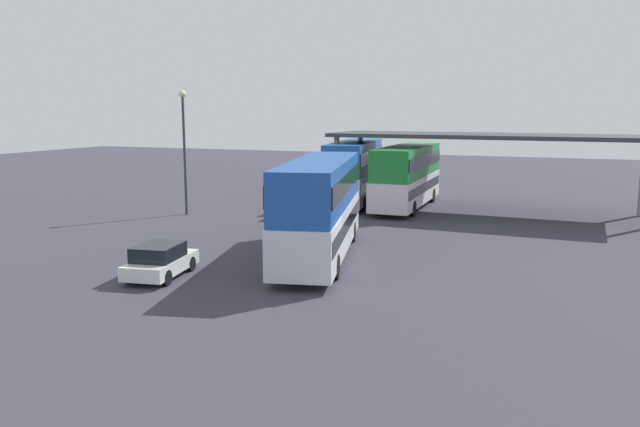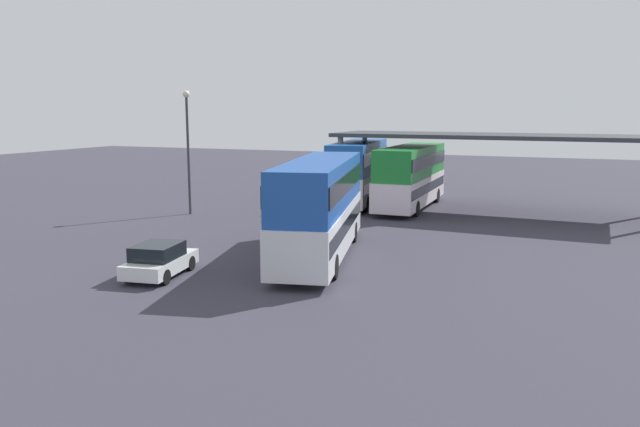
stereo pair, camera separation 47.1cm
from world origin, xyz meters
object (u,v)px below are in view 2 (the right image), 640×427
at_px(double_decker_near_canopy, 359,170).
at_px(double_decker_mid_row, 411,174).
at_px(double_decker_main, 320,205).
at_px(lamppost_tall, 188,137).
at_px(parked_hatchback, 159,260).

distance_m(double_decker_near_canopy, double_decker_mid_row, 4.02).
height_order(double_decker_main, double_decker_near_canopy, double_decker_main).
xyz_separation_m(double_decker_mid_row, lamppost_tall, (-12.43, -7.69, 2.60)).
relative_size(double_decker_main, double_decker_mid_row, 1.10).
distance_m(double_decker_main, double_decker_mid_row, 15.50).
height_order(parked_hatchback, double_decker_near_canopy, double_decker_near_canopy).
relative_size(double_decker_near_canopy, lamppost_tall, 1.44).
bearing_deg(double_decker_near_canopy, parked_hatchback, 168.99).
bearing_deg(double_decker_mid_row, parked_hatchback, 166.12).
height_order(double_decker_mid_row, lamppost_tall, lamppost_tall).
bearing_deg(double_decker_mid_row, double_decker_main, 178.41).
distance_m(double_decker_main, lamppost_tall, 14.63).
height_order(parked_hatchback, double_decker_mid_row, double_decker_mid_row).
bearing_deg(parked_hatchback, double_decker_main, -49.66).
distance_m(parked_hatchback, double_decker_near_canopy, 21.75).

